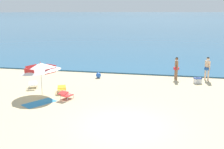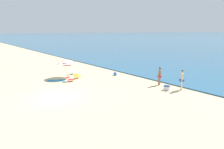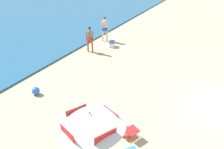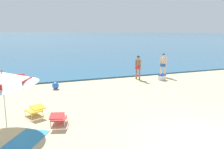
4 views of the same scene
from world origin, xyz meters
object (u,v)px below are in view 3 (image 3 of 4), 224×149
Objects in this scene: person_standing_beside at (90,38)px; cooler_box at (112,44)px; lounge_chair_beside_umbrella at (128,131)px; person_standing_near_shore at (105,27)px; lounge_chair_under_umbrella at (92,131)px; beach_umbrella_striped_main at (90,120)px; beach_ball at (36,91)px.

cooler_box is (1.50, -0.79, -0.78)m from person_standing_beside.
person_standing_near_shore is at bearing 36.03° from lounge_chair_beside_umbrella.
person_standing_beside is 2.85× the size of cooler_box.
lounge_chair_under_umbrella reaches higher than lounge_chair_beside_umbrella.
lounge_chair_under_umbrella is at bearing -151.60° from person_standing_near_shore.
beach_umbrella_striped_main reaches higher than person_standing_near_shore.
cooler_box is at bearing -27.70° from person_standing_beside.
beach_ball is (0.59, 5.37, -0.08)m from lounge_chair_beside_umbrella.
lounge_chair_under_umbrella is (1.02, 0.67, -1.44)m from beach_umbrella_striped_main.
lounge_chair_beside_umbrella is 0.57× the size of person_standing_beside.
lounge_chair_beside_umbrella is at bearing -58.61° from lounge_chair_under_umbrella.
cooler_box is at bearing 25.10° from lounge_chair_under_umbrella.
beach_umbrella_striped_main is at bearing -146.03° from person_standing_beside.
beach_umbrella_striped_main is 11.91m from person_standing_near_shore.
beach_umbrella_striped_main is 1.48× the size of person_standing_near_shore.
lounge_chair_under_umbrella is at bearing 121.39° from lounge_chair_beside_umbrella.
cooler_box is (-0.74, -1.02, -0.80)m from person_standing_near_shore.
person_standing_near_shore reaches higher than cooler_box.
beach_umbrella_striped_main is at bearing -115.96° from beach_ball.
person_standing_near_shore is 8.15m from beach_ball.
beach_umbrella_striped_main is 2.60× the size of lounge_chair_under_umbrella.
person_standing_near_shore is 2.25m from person_standing_beside.
person_standing_near_shore is (9.38, 5.07, 0.73)m from lounge_chair_under_umbrella.
person_standing_beside is at bearing -173.95° from person_standing_near_shore.
lounge_chair_under_umbrella is 1.67× the size of cooler_box.
lounge_chair_beside_umbrella is 0.56× the size of person_standing_near_shore.
lounge_chair_under_umbrella is at bearing -145.93° from person_standing_beside.
beach_umbrella_striped_main is 1.89m from lounge_chair_under_umbrella.
person_standing_near_shore is 4.33× the size of beach_ball.
beach_ball is (-5.82, -0.68, -0.78)m from person_standing_beside.
person_standing_near_shore reaches higher than person_standing_beside.
lounge_chair_beside_umbrella is 1.63× the size of cooler_box.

